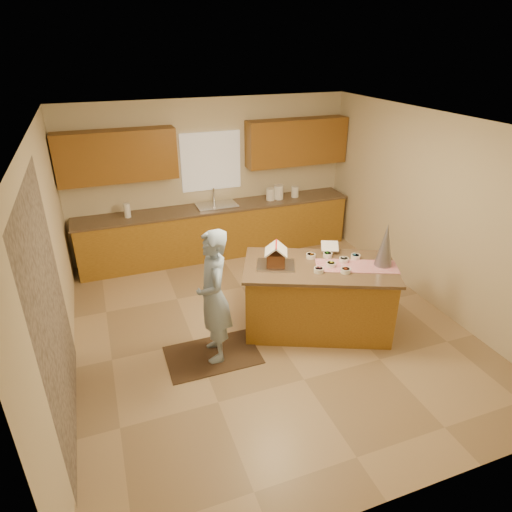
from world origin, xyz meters
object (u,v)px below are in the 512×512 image
Objects in this scene: tinsel_tree at (385,245)px; boy at (214,297)px; gingerbread_house at (276,257)px; island_base at (318,298)px.

boy reaches higher than tinsel_tree.
tinsel_tree reaches higher than gingerbread_house.
boy is at bearing -162.48° from gingerbread_house.
gingerbread_house reaches higher than island_base.
boy reaches higher than island_base.
tinsel_tree is (0.76, -0.27, 0.78)m from island_base.
boy reaches higher than gingerbread_house.
tinsel_tree is at bearing -19.12° from gingerbread_house.
gingerbread_house is at bearing 160.88° from tinsel_tree.
boy is (-1.44, -0.11, 0.39)m from island_base.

